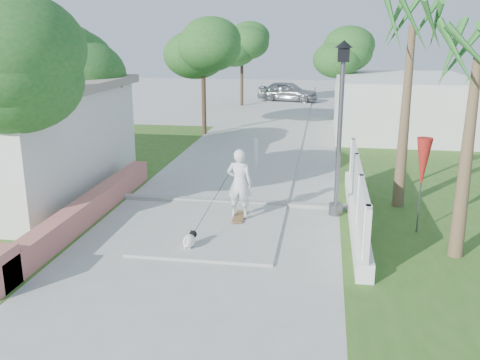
% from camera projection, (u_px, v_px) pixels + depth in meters
% --- Properties ---
extents(ground, '(90.00, 90.00, 0.00)m').
position_uv_depth(ground, '(169.00, 310.00, 9.24)').
color(ground, '#B7B7B2').
rests_on(ground, ground).
extents(path_strip, '(3.20, 36.00, 0.06)m').
position_uv_depth(path_strip, '(277.00, 121.00, 28.24)').
color(path_strip, '#B7B7B2').
rests_on(path_strip, ground).
extents(curb, '(6.50, 0.25, 0.10)m').
position_uv_depth(curb, '(230.00, 201.00, 14.93)').
color(curb, '#999993').
rests_on(curb, ground).
extents(grass_left, '(8.00, 20.00, 0.01)m').
position_uv_depth(grass_left, '(35.00, 174.00, 17.90)').
color(grass_left, '#345C1D').
rests_on(grass_left, ground).
extents(grass_right, '(8.00, 20.00, 0.01)m').
position_uv_depth(grass_right, '(475.00, 194.00, 15.78)').
color(grass_right, '#345C1D').
rests_on(grass_right, ground).
extents(pink_wall, '(0.45, 8.20, 0.80)m').
position_uv_depth(pink_wall, '(79.00, 215.00, 13.03)').
color(pink_wall, '#BD6B61').
rests_on(pink_wall, ground).
extents(lattice_fence, '(0.35, 7.00, 1.50)m').
position_uv_depth(lattice_fence, '(357.00, 202.00, 13.33)').
color(lattice_fence, white).
rests_on(lattice_fence, ground).
extents(building_right, '(6.00, 8.00, 2.60)m').
position_uv_depth(building_right, '(400.00, 105.00, 25.08)').
color(building_right, silver).
rests_on(building_right, ground).
extents(street_lamp, '(0.44, 0.44, 4.44)m').
position_uv_depth(street_lamp, '(340.00, 123.00, 13.37)').
color(street_lamp, '#59595E').
rests_on(street_lamp, ground).
extents(bollard, '(0.14, 0.14, 1.09)m').
position_uv_depth(bollard, '(256.00, 152.00, 18.55)').
color(bollard, white).
rests_on(bollard, ground).
extents(patio_umbrella, '(0.36, 0.36, 2.30)m').
position_uv_depth(patio_umbrella, '(423.00, 164.00, 12.33)').
color(patio_umbrella, '#59595E').
rests_on(patio_umbrella, ground).
extents(tree_left_near, '(3.60, 3.60, 5.28)m').
position_uv_depth(tree_left_near, '(4.00, 70.00, 11.72)').
color(tree_left_near, '#4C3826').
rests_on(tree_left_near, ground).
extents(tree_left_mid, '(3.20, 3.20, 4.85)m').
position_uv_depth(tree_left_mid, '(76.00, 68.00, 17.19)').
color(tree_left_mid, '#4C3826').
rests_on(tree_left_mid, ground).
extents(tree_path_left, '(3.40, 3.40, 5.23)m').
position_uv_depth(tree_path_left, '(203.00, 50.00, 23.85)').
color(tree_path_left, '#4C3826').
rests_on(tree_path_left, ground).
extents(tree_path_right, '(3.00, 3.00, 4.79)m').
position_uv_depth(tree_path_right, '(342.00, 54.00, 26.80)').
color(tree_path_right, '#4C3826').
rests_on(tree_path_right, ground).
extents(tree_path_far, '(3.20, 3.20, 5.17)m').
position_uv_depth(tree_path_far, '(242.00, 44.00, 33.32)').
color(tree_path_far, '#4C3826').
rests_on(tree_path_far, ground).
extents(palm_far, '(1.80, 1.80, 5.30)m').
position_uv_depth(palm_far, '(412.00, 38.00, 13.50)').
color(palm_far, brown).
rests_on(palm_far, ground).
extents(palm_near, '(1.80, 1.80, 4.70)m').
position_uv_depth(palm_near, '(477.00, 68.00, 10.39)').
color(palm_near, brown).
rests_on(palm_near, ground).
extents(skateboarder, '(1.12, 2.31, 1.86)m').
position_uv_depth(skateboarder, '(221.00, 195.00, 12.87)').
color(skateboarder, olive).
rests_on(skateboarder, ground).
extents(dog, '(0.34, 0.58, 0.40)m').
position_uv_depth(dog, '(190.00, 240.00, 11.75)').
color(dog, white).
rests_on(dog, ground).
extents(parked_car, '(4.23, 2.37, 1.36)m').
position_uv_depth(parked_car, '(288.00, 92.00, 35.99)').
color(parked_car, '#9A9EA1').
rests_on(parked_car, ground).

